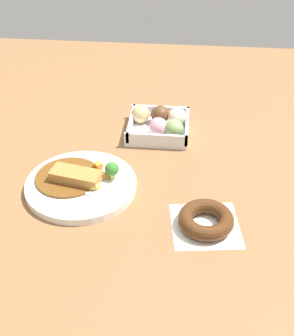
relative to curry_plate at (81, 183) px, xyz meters
name	(u,v)px	position (x,y,z in m)	size (l,w,h in m)	color
ground_plane	(125,158)	(-0.09, -0.13, -0.01)	(1.60, 1.60, 0.00)	brown
curry_plate	(81,183)	(0.00, 0.00, 0.00)	(0.26, 0.26, 0.06)	white
donut_box	(160,124)	(-0.17, -0.27, 0.01)	(0.17, 0.16, 0.06)	white
chocolate_ring_donut	(206,220)	(-0.29, 0.10, 0.00)	(0.16, 0.16, 0.03)	white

